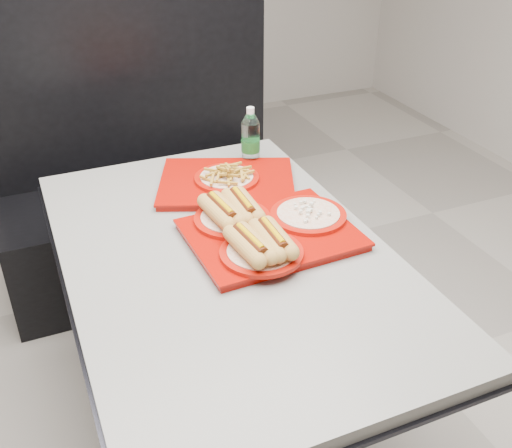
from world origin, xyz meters
name	(u,v)px	position (x,y,z in m)	size (l,w,h in m)	color
ground	(231,427)	(0.00, 0.00, 0.00)	(6.00, 6.00, 0.00)	#A09A90
diner_table	(227,296)	(0.00, 0.00, 0.58)	(0.92, 1.42, 0.75)	black
booth_bench	(145,193)	(0.00, 1.09, 0.40)	(1.30, 0.57, 1.35)	black
tray_near	(264,229)	(0.13, 0.01, 0.79)	(0.51, 0.44, 0.11)	#920B03
tray_far	(227,180)	(0.15, 0.38, 0.78)	(0.56, 0.51, 0.09)	#920B03
water_bottle	(251,140)	(0.29, 0.52, 0.84)	(0.07, 0.07, 0.22)	silver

